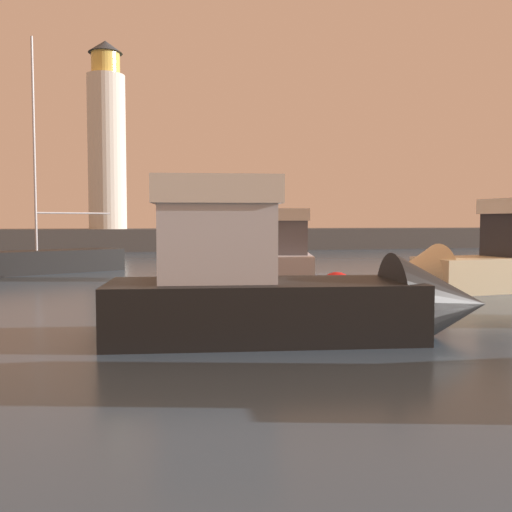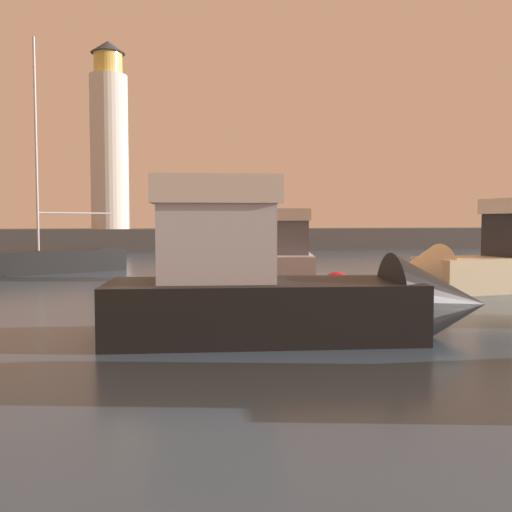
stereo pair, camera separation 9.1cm
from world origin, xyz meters
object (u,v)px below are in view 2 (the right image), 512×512
lighthouse (109,141)px  sailboat_moored (53,260)px  motorboat_2 (286,257)px  motorboat_1 (488,262)px  mooring_buoy (337,289)px  motorboat_0 (305,291)px

lighthouse → sailboat_moored: lighthouse is taller
lighthouse → motorboat_2: bearing=-71.1°
motorboat_2 → motorboat_1: bearing=-48.6°
mooring_buoy → sailboat_moored: bearing=125.9°
motorboat_0 → sailboat_moored: sailboat_moored is taller
motorboat_1 → motorboat_2: 9.11m
motorboat_2 → sailboat_moored: 11.97m
mooring_buoy → motorboat_1: bearing=20.3°
sailboat_moored → mooring_buoy: 17.30m
motorboat_2 → sailboat_moored: (-11.03, 4.63, -0.31)m
motorboat_1 → sailboat_moored: 20.56m
sailboat_moored → mooring_buoy: bearing=-54.1°
motorboat_2 → sailboat_moored: bearing=157.2°
motorboat_0 → motorboat_2: 14.11m
lighthouse → mooring_buoy: size_ratio=15.32×
mooring_buoy → lighthouse: bearing=102.8°
motorboat_2 → motorboat_0: bearing=-103.3°
lighthouse → sailboat_moored: (-2.04, -21.59, -9.02)m
motorboat_0 → motorboat_1: motorboat_0 is taller
sailboat_moored → motorboat_2: bearing=-22.8°
mooring_buoy → motorboat_0: bearing=-118.5°
motorboat_0 → sailboat_moored: size_ratio=0.76×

